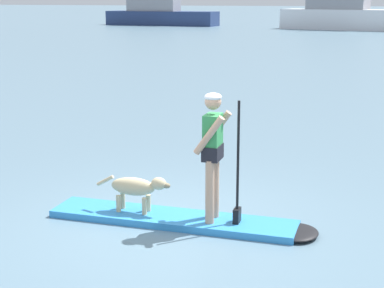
{
  "coord_description": "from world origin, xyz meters",
  "views": [
    {
      "loc": [
        2.53,
        -7.78,
        3.09
      ],
      "look_at": [
        0.0,
        1.0,
        0.9
      ],
      "focal_mm": 57.7,
      "sensor_mm": 36.0,
      "label": 1
    }
  ],
  "objects_px": {
    "paddleboard": "(188,220)",
    "person_paddler": "(214,148)",
    "moored_boat_far_port": "(345,15)",
    "moored_boat_center": "(159,13)",
    "dog": "(136,188)"
  },
  "relations": [
    {
      "from": "dog",
      "to": "moored_boat_center",
      "type": "height_order",
      "value": "moored_boat_center"
    },
    {
      "from": "dog",
      "to": "moored_boat_far_port",
      "type": "height_order",
      "value": "moored_boat_far_port"
    },
    {
      "from": "person_paddler",
      "to": "moored_boat_far_port",
      "type": "relative_size",
      "value": 0.14
    },
    {
      "from": "paddleboard",
      "to": "person_paddler",
      "type": "xyz_separation_m",
      "value": [
        0.36,
        -0.01,
        1.07
      ]
    },
    {
      "from": "paddleboard",
      "to": "moored_boat_far_port",
      "type": "bearing_deg",
      "value": 90.27
    },
    {
      "from": "moored_boat_far_port",
      "to": "paddleboard",
      "type": "bearing_deg",
      "value": -89.73
    },
    {
      "from": "paddleboard",
      "to": "moored_boat_far_port",
      "type": "xyz_separation_m",
      "value": [
        -0.25,
        53.45,
        1.34
      ]
    },
    {
      "from": "paddleboard",
      "to": "moored_boat_center",
      "type": "height_order",
      "value": "moored_boat_center"
    },
    {
      "from": "paddleboard",
      "to": "moored_boat_far_port",
      "type": "relative_size",
      "value": 0.3
    },
    {
      "from": "dog",
      "to": "moored_boat_center",
      "type": "xyz_separation_m",
      "value": [
        -19.42,
        57.34,
        0.86
      ]
    },
    {
      "from": "paddleboard",
      "to": "person_paddler",
      "type": "bearing_deg",
      "value": -1.1
    },
    {
      "from": "moored_boat_center",
      "to": "moored_boat_far_port",
      "type": "relative_size",
      "value": 1.0
    },
    {
      "from": "paddleboard",
      "to": "person_paddler",
      "type": "height_order",
      "value": "person_paddler"
    },
    {
      "from": "person_paddler",
      "to": "moored_boat_center",
      "type": "bearing_deg",
      "value": 109.71
    },
    {
      "from": "person_paddler",
      "to": "moored_boat_center",
      "type": "xyz_separation_m",
      "value": [
        -20.55,
        57.37,
        0.19
      ]
    }
  ]
}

